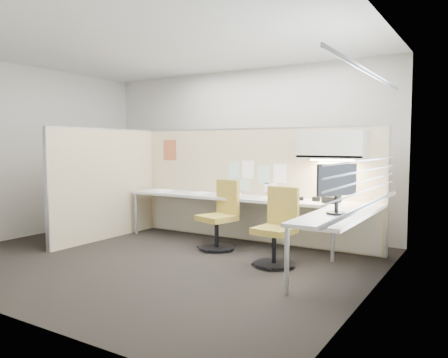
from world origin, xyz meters
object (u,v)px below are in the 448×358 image
Objects in this scene: desk at (259,208)px; chair_right at (277,230)px; monitor at (337,185)px; chair_left at (220,217)px; phone at (331,199)px.

desk is 0.86m from chair_right.
chair_right is (0.57, -0.62, -0.15)m from desk.
desk is at bearing 92.51° from monitor.
chair_left is 1.75× the size of monitor.
chair_left reaches higher than desk.
chair_right is at bearing 110.68° from monitor.
phone is (0.43, 0.77, 0.33)m from chair_right.
chair_left reaches higher than phone.
monitor is (1.37, -0.79, 0.45)m from desk.
chair_right is 0.95m from phone.
chair_left reaches higher than chair_right.
monitor is 1.05m from phone.
phone is at bearing 53.79° from monitor.
chair_left is 1.12m from chair_right.
phone is (-0.37, 0.94, -0.27)m from monitor.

